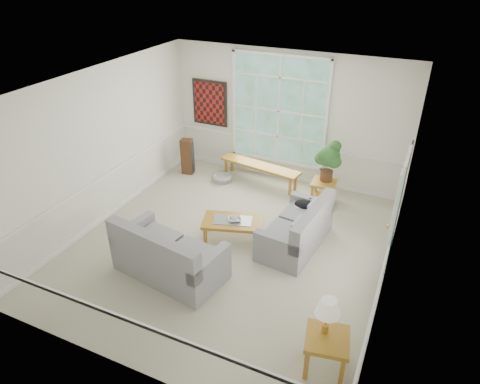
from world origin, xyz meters
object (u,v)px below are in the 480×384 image
loveseat_front (169,249)px  end_table (323,192)px  loveseat_right (296,225)px  coffee_table (233,230)px  side_table (325,353)px

loveseat_front → end_table: size_ratio=3.64×
loveseat_front → end_table: bearing=71.9°
loveseat_right → coffee_table: loveseat_right is taller
loveseat_front → side_table: 2.98m
side_table → coffee_table: bearing=137.7°
loveseat_front → coffee_table: (0.53, 1.32, -0.29)m
end_table → side_table: 4.31m
end_table → side_table: size_ratio=0.90×
loveseat_right → coffee_table: (-1.12, -0.31, -0.24)m
loveseat_right → loveseat_front: bearing=-129.3°
coffee_table → end_table: 2.37m
loveseat_front → coffee_table: bearing=77.1°
coffee_table → end_table: size_ratio=2.21×
loveseat_front → coffee_table: size_ratio=1.65×
loveseat_right → side_table: loveseat_right is taller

